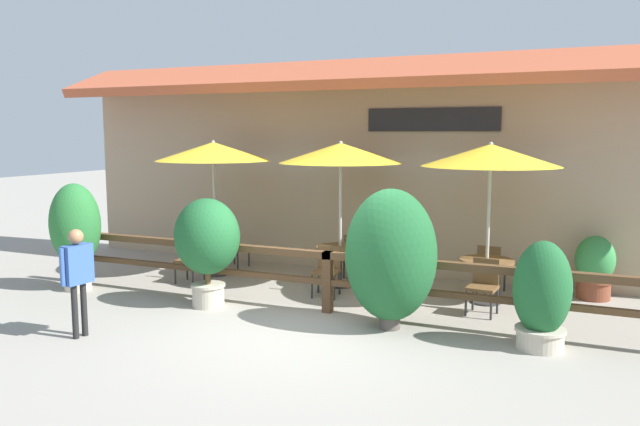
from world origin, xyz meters
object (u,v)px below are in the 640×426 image
Objects in this scene: chair_middle_wallside at (355,253)px; chair_far_streetside at (484,284)px; dining_table_far at (487,268)px; potted_plant_broad_leaf at (75,228)px; chair_middle_streetside at (327,268)px; patio_umbrella_far at (491,156)px; potted_plant_corner_fern at (595,267)px; patio_umbrella_near at (213,152)px; potted_plant_tall_tropical at (207,241)px; chair_near_streetside at (191,257)px; patio_umbrella_middle at (341,153)px; chair_near_wallside at (234,245)px; dining_table_near at (215,246)px; pedestrian at (77,268)px; potted_plant_entrance_palm at (391,256)px; dining_table_middle at (340,255)px; chair_far_wallside at (490,266)px; potted_plant_small_flowering at (542,296)px.

chair_far_streetside is (2.64, -1.50, 0.00)m from chair_middle_wallside.
dining_table_far is 7.06m from potted_plant_broad_leaf.
chair_middle_wallside is at bearing 34.34° from potted_plant_broad_leaf.
patio_umbrella_far is (2.56, 0.60, 1.93)m from chair_middle_streetside.
chair_middle_streetside is at bearing -159.23° from potted_plant_corner_fern.
patio_umbrella_far is (5.17, 0.02, 0.00)m from patio_umbrella_near.
chair_near_streetside is at bearing 133.51° from potted_plant_tall_tropical.
patio_umbrella_middle is at bearing 16.31° from chair_near_streetside.
chair_near_wallside is 1.00× the size of chair_far_streetside.
dining_table_far is at bearing 6.64° from chair_near_streetside.
potted_plant_corner_fern is (6.78, 0.99, -0.04)m from dining_table_near.
patio_umbrella_middle is at bearing 78.12° from chair_middle_wallside.
patio_umbrella_near reaches higher than chair_near_streetside.
chair_middle_streetside reaches higher than dining_table_far.
pedestrian is (-2.20, -4.79, 0.48)m from chair_middle_wallside.
potted_plant_broad_leaf is (-6.75, -2.01, -1.29)m from patio_umbrella_far.
potted_plant_broad_leaf is at bearing -127.57° from pedestrian.
dining_table_far is at bearing 6.21° from chair_middle_streetside.
potted_plant_tall_tropical is (-1.43, -2.09, -1.34)m from patio_umbrella_middle.
potted_plant_tall_tropical is 1.17× the size of pedestrian.
potted_plant_entrance_palm is (1.57, -2.04, -1.35)m from patio_umbrella_middle.
chair_middle_wallside reaches higher than dining_table_far.
chair_middle_wallside is 0.49× the size of potted_plant_tall_tropical.
chair_middle_wallside is 3.04m from chair_far_streetside.
pedestrian reaches higher than chair_far_streetside.
potted_plant_broad_leaf is at bearing -152.85° from patio_umbrella_middle.
chair_middle_wallside is 0.79× the size of potted_plant_corner_fern.
dining_table_middle is at bearing 169.69° from chair_far_streetside.
chair_middle_streetside is 4.46m from potted_plant_broad_leaf.
chair_far_wallside reaches higher than dining_table_middle.
chair_near_wallside is 2.60m from chair_middle_wallside.
chair_far_wallside is (-0.03, 0.66, -1.93)m from patio_umbrella_far.
chair_near_wallside is 3.17m from potted_plant_broad_leaf.
chair_near_wallside is at bearing -177.46° from potted_plant_corner_fern.
potted_plant_corner_fern is at bearing -170.92° from chair_near_wallside.
chair_far_streetside is at bearing -7.03° from dining_table_near.
chair_near_wallside is 4.92m from potted_plant_entrance_palm.
chair_middle_streetside is at bearing 18.53° from potted_plant_broad_leaf.
chair_near_wallside is 0.60× the size of potted_plant_small_flowering.
potted_plant_broad_leaf is (-6.80, -1.34, 0.64)m from chair_far_streetside.
patio_umbrella_near is at bearing -177.02° from patio_umbrella_middle.
chair_far_wallside is at bearing 68.82° from potted_plant_entrance_palm.
dining_table_near is 6.45m from potted_plant_small_flowering.
patio_umbrella_near is at bearing -177.02° from dining_table_middle.
potted_plant_entrance_palm reaches higher than pedestrian.
potted_plant_small_flowering reaches higher than chair_middle_streetside.
chair_far_wallside is at bearing 12.03° from dining_table_middle.
pedestrian reaches higher than potted_plant_small_flowering.
patio_umbrella_near is 6.67m from potted_plant_small_flowering.
patio_umbrella_far is 2.78m from potted_plant_small_flowering.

